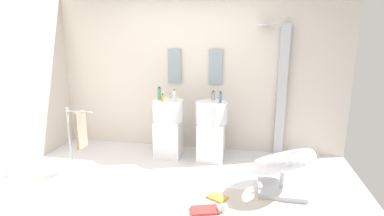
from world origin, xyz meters
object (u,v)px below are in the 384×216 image
magazine_ochre (217,197)px  soap_bottle_clear (174,96)px  towel_rack (79,131)px  coffee_mug (224,209)px  lounge_chair (283,165)px  soap_bottle_blue (220,97)px  magazine_red (205,210)px  soap_bottle_black (213,96)px  soap_bottle_green (159,94)px  pedestal_sink_right (211,129)px  pedestal_sink_left (168,126)px  shower_column (281,89)px  soap_bottle_grey (214,96)px  soap_bottle_amber (163,98)px

magazine_ochre → soap_bottle_clear: (-0.79, 1.12, 0.97)m
towel_rack → coffee_mug: 2.17m
lounge_chair → magazine_ochre: lounge_chair is taller
coffee_mug → soap_bottle_clear: (-0.90, 1.40, 0.94)m
magazine_ochre → soap_bottle_blue: 1.51m
magazine_red → soap_bottle_black: bearing=76.8°
soap_bottle_green → pedestal_sink_right: bearing=-2.9°
magazine_ochre → soap_bottle_blue: soap_bottle_blue is taller
soap_bottle_clear → soap_bottle_black: soap_bottle_clear is taller
pedestal_sink_left → soap_bottle_blue: (0.81, -0.01, 0.49)m
pedestal_sink_left → magazine_red: (0.80, -1.47, -0.47)m
shower_column → coffee_mug: size_ratio=23.41×
lounge_chair → magazine_red: 1.11m
shower_column → magazine_red: bearing=-115.7°
pedestal_sink_right → soap_bottle_green: 0.97m
lounge_chair → coffee_mug: size_ratio=12.62×
towel_rack → soap_bottle_blue: 2.03m
magazine_ochre → towel_rack: bearing=-160.7°
lounge_chair → magazine_ochre: (-0.76, -0.32, -0.33)m
pedestal_sink_left → soap_bottle_grey: 0.85m
coffee_mug → soap_bottle_grey: soap_bottle_grey is taller
shower_column → soap_bottle_amber: size_ratio=15.79×
soap_bottle_amber → soap_bottle_blue: (0.85, 0.13, 0.02)m
pedestal_sink_right → magazine_ochre: size_ratio=4.67×
soap_bottle_blue → soap_bottle_grey: soap_bottle_blue is taller
soap_bottle_clear → soap_bottle_black: (0.56, 0.20, -0.02)m
lounge_chair → towel_rack: (-2.66, -0.03, 0.28)m
shower_column → magazine_red: 2.32m
soap_bottle_clear → soap_bottle_green: soap_bottle_green is taller
shower_column → soap_bottle_green: size_ratio=10.38×
pedestal_sink_right → magazine_red: 1.55m
soap_bottle_blue → soap_bottle_clear: soap_bottle_clear is taller
magazine_red → soap_bottle_green: (-0.95, 1.51, 0.98)m
pedestal_sink_right → lounge_chair: size_ratio=0.91×
magazine_red → lounge_chair: bearing=18.6°
soap_bottle_clear → soap_bottle_amber: bearing=-149.7°
pedestal_sink_right → soap_bottle_blue: (0.13, -0.01, 0.49)m
towel_rack → magazine_ochre: towel_rack is taller
soap_bottle_amber → soap_bottle_clear: bearing=30.3°
coffee_mug → lounge_chair: bearing=42.7°
lounge_chair → magazine_red: (-0.86, -0.63, -0.33)m
soap_bottle_grey → shower_column: bearing=13.9°
pedestal_sink_left → towel_rack: (-1.00, -0.87, 0.13)m
magazine_ochre → soap_bottle_blue: bearing=123.0°
lounge_chair → coffee_mug: 0.93m
pedestal_sink_right → soap_bottle_black: soap_bottle_black is taller
shower_column → magazine_ochre: shower_column is taller
coffee_mug → soap_bottle_grey: bearing=101.5°
soap_bottle_amber → soap_bottle_green: bearing=120.5°
soap_bottle_amber → soap_bottle_black: size_ratio=0.93×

